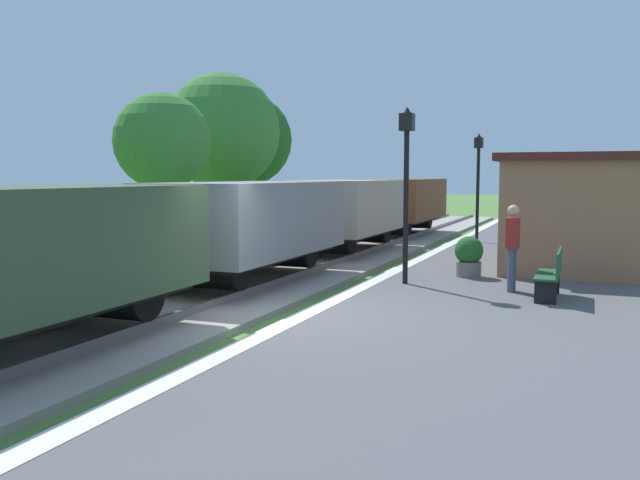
% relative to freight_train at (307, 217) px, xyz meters
% --- Properties ---
extents(ground_plane, '(160.00, 160.00, 0.00)m').
position_rel_freight_train_xyz_m(ground_plane, '(2.40, -6.77, -1.40)').
color(ground_plane, '#517A38').
extents(platform_slab, '(6.00, 60.00, 0.25)m').
position_rel_freight_train_xyz_m(platform_slab, '(5.60, -6.77, -1.27)').
color(platform_slab, '#565659').
rests_on(platform_slab, ground).
extents(platform_edge_stripe, '(0.36, 60.00, 0.01)m').
position_rel_freight_train_xyz_m(platform_edge_stripe, '(2.80, -6.77, -1.14)').
color(platform_edge_stripe, silver).
rests_on(platform_edge_stripe, platform_slab).
extents(track_ballast, '(3.80, 60.00, 0.12)m').
position_rel_freight_train_xyz_m(track_ballast, '(0.00, -6.77, -1.34)').
color(track_ballast, '#9E9389').
rests_on(track_ballast, ground).
extents(rail_near, '(0.07, 60.00, 0.14)m').
position_rel_freight_train_xyz_m(rail_near, '(0.72, -6.77, -1.21)').
color(rail_near, slate).
rests_on(rail_near, track_ballast).
extents(rail_far, '(0.07, 60.00, 0.14)m').
position_rel_freight_train_xyz_m(rail_far, '(-0.72, -6.77, -1.21)').
color(rail_far, slate).
rests_on(rail_far, track_ballast).
extents(freight_train, '(2.50, 26.00, 2.12)m').
position_rel_freight_train_xyz_m(freight_train, '(0.00, 0.00, 0.00)').
color(freight_train, '#384C33').
rests_on(freight_train, rail_near).
extents(station_hut, '(3.50, 5.80, 2.78)m').
position_rel_freight_train_xyz_m(station_hut, '(6.80, 1.41, 0.26)').
color(station_hut, '#9E6B4C').
rests_on(station_hut, platform_slab).
extents(bench_near_hut, '(0.42, 1.50, 0.91)m').
position_rel_freight_train_xyz_m(bench_near_hut, '(6.48, -3.65, -0.68)').
color(bench_near_hut, '#1E4C2D').
rests_on(bench_near_hut, platform_slab).
extents(bench_down_platform, '(0.42, 1.50, 0.91)m').
position_rel_freight_train_xyz_m(bench_down_platform, '(6.48, 5.77, -0.68)').
color(bench_down_platform, '#1E4C2D').
rests_on(bench_down_platform, platform_slab).
extents(person_waiting, '(0.24, 0.38, 1.71)m').
position_rel_freight_train_xyz_m(person_waiting, '(5.70, -3.13, -0.21)').
color(person_waiting, '#474C66').
rests_on(person_waiting, platform_slab).
extents(potted_planter, '(0.64, 0.64, 0.92)m').
position_rel_freight_train_xyz_m(potted_planter, '(4.59, -1.47, -0.67)').
color(potted_planter, slate).
rests_on(potted_planter, platform_slab).
extents(lamp_post_near, '(0.28, 0.28, 3.70)m').
position_rel_freight_train_xyz_m(lamp_post_near, '(3.51, -2.95, 1.41)').
color(lamp_post_near, black).
rests_on(lamp_post_near, platform_slab).
extents(lamp_post_far, '(0.28, 0.28, 3.70)m').
position_rel_freight_train_xyz_m(lamp_post_far, '(3.51, 6.71, 1.41)').
color(lamp_post_far, black).
rests_on(lamp_post_far, platform_slab).
extents(tree_trackside_far, '(2.81, 2.81, 4.92)m').
position_rel_freight_train_xyz_m(tree_trackside_far, '(-4.50, -0.14, 2.10)').
color(tree_trackside_far, '#4C3823').
rests_on(tree_trackside_far, ground).
extents(tree_field_left, '(4.24, 4.24, 6.24)m').
position_rel_freight_train_xyz_m(tree_field_left, '(-5.49, 5.03, 2.72)').
color(tree_field_left, '#4C3823').
rests_on(tree_field_left, ground).
extents(tree_field_distant, '(4.25, 4.25, 6.30)m').
position_rel_freight_train_xyz_m(tree_field_distant, '(-7.88, 11.36, 2.77)').
color(tree_field_distant, '#4C3823').
rests_on(tree_field_distant, ground).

